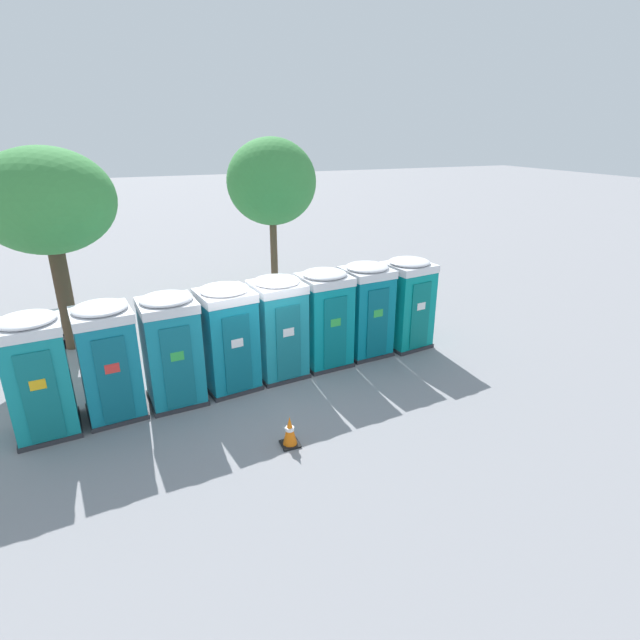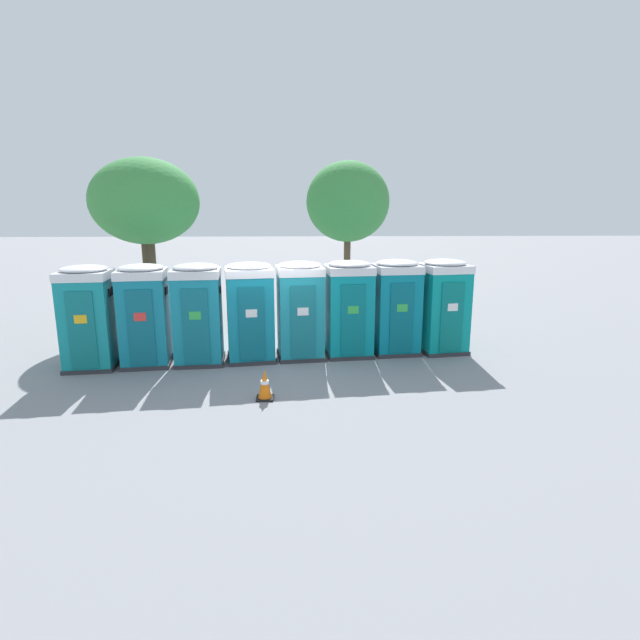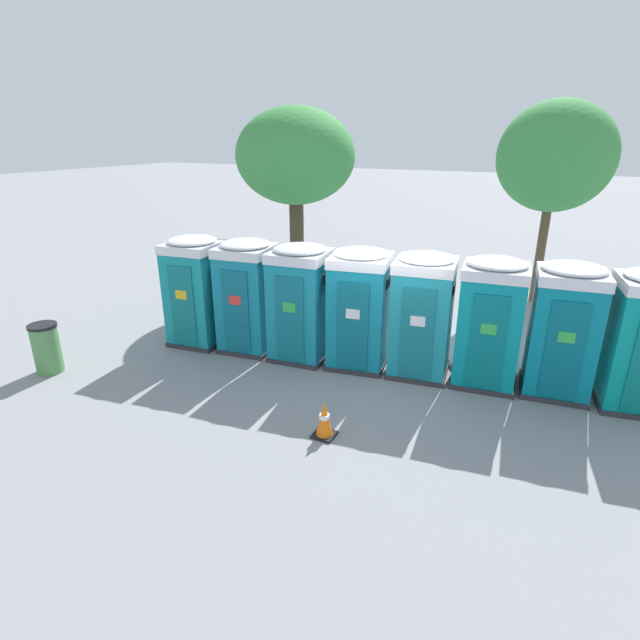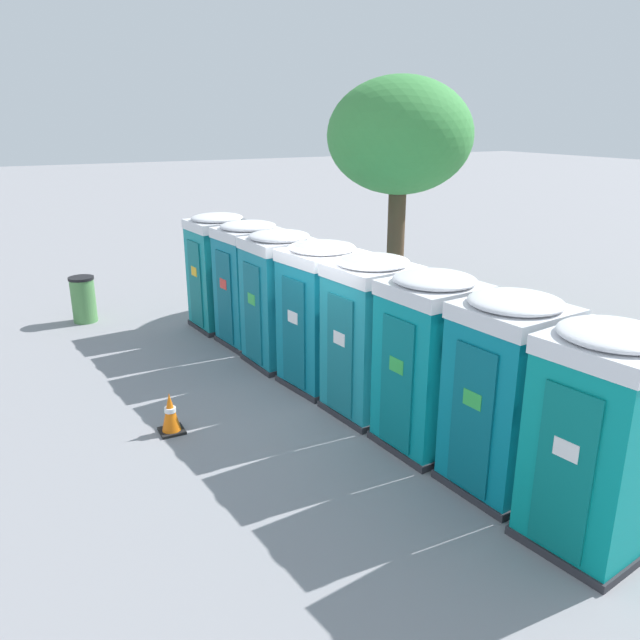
# 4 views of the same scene
# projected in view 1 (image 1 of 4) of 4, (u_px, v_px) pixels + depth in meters

# --- Properties ---
(ground_plane) EXTENTS (120.00, 120.00, 0.00)m
(ground_plane) POSITION_uv_depth(u_px,v_px,m) (255.00, 379.00, 12.41)
(ground_plane) COLOR gray
(portapotty_0) EXTENTS (1.29, 1.31, 2.54)m
(portapotty_0) POSITION_uv_depth(u_px,v_px,m) (38.00, 375.00, 9.81)
(portapotty_0) COLOR #2D2D33
(portapotty_0) RESTS_ON ground
(portapotty_1) EXTENTS (1.31, 1.34, 2.54)m
(portapotty_1) POSITION_uv_depth(u_px,v_px,m) (108.00, 360.00, 10.43)
(portapotty_1) COLOR #2D2D33
(portapotty_1) RESTS_ON ground
(portapotty_2) EXTENTS (1.30, 1.30, 2.54)m
(portapotty_2) POSITION_uv_depth(u_px,v_px,m) (172.00, 349.00, 10.97)
(portapotty_2) COLOR #2D2D33
(portapotty_2) RESTS_ON ground
(portapotty_3) EXTENTS (1.38, 1.37, 2.54)m
(portapotty_3) POSITION_uv_depth(u_px,v_px,m) (228.00, 337.00, 11.60)
(portapotty_3) COLOR #2D2D33
(portapotty_3) RESTS_ON ground
(portapotty_4) EXTENTS (1.32, 1.33, 2.54)m
(portapotty_4) POSITION_uv_depth(u_px,v_px,m) (278.00, 327.00, 12.20)
(portapotty_4) COLOR #2D2D33
(portapotty_4) RESTS_ON ground
(portapotty_5) EXTENTS (1.32, 1.31, 2.54)m
(portapotty_5) POSITION_uv_depth(u_px,v_px,m) (324.00, 318.00, 12.79)
(portapotty_5) COLOR #2D2D33
(portapotty_5) RESTS_ON ground
(portapotty_6) EXTENTS (1.31, 1.31, 2.54)m
(portapotty_6) POSITION_uv_depth(u_px,v_px,m) (366.00, 309.00, 13.41)
(portapotty_6) COLOR #2D2D33
(portapotty_6) RESTS_ON ground
(portapotty_7) EXTENTS (1.36, 1.37, 2.54)m
(portapotty_7) POSITION_uv_depth(u_px,v_px,m) (407.00, 303.00, 13.91)
(portapotty_7) COLOR #2D2D33
(portapotty_7) RESTS_ON ground
(street_tree_0) EXTENTS (3.07, 3.07, 5.59)m
(street_tree_0) POSITION_uv_depth(u_px,v_px,m) (272.00, 182.00, 17.16)
(street_tree_0) COLOR brown
(street_tree_0) RESTS_ON ground
(street_tree_1) EXTENTS (3.42, 3.42, 5.45)m
(street_tree_1) POSITION_uv_depth(u_px,v_px,m) (47.00, 203.00, 12.77)
(street_tree_1) COLOR #4C3826
(street_tree_1) RESTS_ON ground
(traffic_cone) EXTENTS (0.36, 0.36, 0.64)m
(traffic_cone) POSITION_uv_depth(u_px,v_px,m) (290.00, 431.00, 9.69)
(traffic_cone) COLOR black
(traffic_cone) RESTS_ON ground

